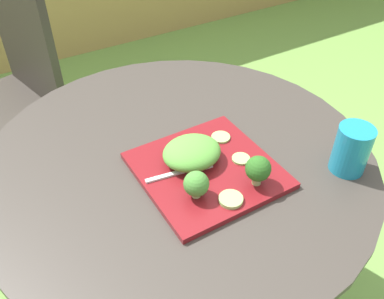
{
  "coord_description": "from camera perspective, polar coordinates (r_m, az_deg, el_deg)",
  "views": [
    {
      "loc": [
        -0.35,
        -0.66,
        1.36
      ],
      "look_at": [
        0.01,
        -0.04,
        0.76
      ],
      "focal_mm": 38.64,
      "sensor_mm": 36.0,
      "label": 1
    }
  ],
  "objects": [
    {
      "name": "broccoli_floret_1",
      "position": [
        0.87,
        9.12,
        -2.69
      ],
      "size": [
        0.05,
        0.05,
        0.07
      ],
      "color": "#99B770",
      "rests_on": "salad_plate"
    },
    {
      "name": "salad_plate",
      "position": [
        0.93,
        2.04,
        -2.84
      ],
      "size": [
        0.29,
        0.29,
        0.01
      ],
      "primitive_type": "cube",
      "color": "maroon",
      "rests_on": "patio_table"
    },
    {
      "name": "lettuce_mound",
      "position": [
        0.92,
        -0.02,
        -0.41
      ],
      "size": [
        0.13,
        0.12,
        0.05
      ],
      "primitive_type": "ellipsoid",
      "color": "#519338",
      "rests_on": "salad_plate"
    },
    {
      "name": "broccoli_floret_0",
      "position": [
        0.84,
        0.59,
        -4.79
      ],
      "size": [
        0.05,
        0.05,
        0.06
      ],
      "color": "#99B770",
      "rests_on": "salad_plate"
    },
    {
      "name": "drinking_glass",
      "position": [
        0.98,
        21.08,
        -0.26
      ],
      "size": [
        0.08,
        0.08,
        0.11
      ],
      "color": "teal",
      "rests_on": "patio_table"
    },
    {
      "name": "patio_chair",
      "position": [
        1.75,
        -23.93,
        8.0
      ],
      "size": [
        0.53,
        0.53,
        0.9
      ],
      "color": "#332D28",
      "rests_on": "ground_plane"
    },
    {
      "name": "cucumber_slice_1",
      "position": [
        0.85,
        5.38,
        -6.85
      ],
      "size": [
        0.05,
        0.05,
        0.01
      ],
      "primitive_type": "cylinder",
      "color": "#8EB766",
      "rests_on": "salad_plate"
    },
    {
      "name": "patio_table",
      "position": [
        1.16,
        -1.66,
        -9.9
      ],
      "size": [
        0.93,
        0.93,
        0.72
      ],
      "color": "#38332D",
      "rests_on": "ground_plane"
    },
    {
      "name": "cucumber_slice_0",
      "position": [
        0.95,
        6.77,
        -1.27
      ],
      "size": [
        0.04,
        0.04,
        0.01
      ],
      "primitive_type": "cylinder",
      "color": "#8EB766",
      "rests_on": "salad_plate"
    },
    {
      "name": "fork",
      "position": [
        0.91,
        -0.89,
        -2.9
      ],
      "size": [
        0.15,
        0.04,
        0.0
      ],
      "color": "silver",
      "rests_on": "salad_plate"
    },
    {
      "name": "cucumber_slice_2",
      "position": [
        1.01,
        3.99,
        1.71
      ],
      "size": [
        0.05,
        0.05,
        0.01
      ],
      "primitive_type": "cylinder",
      "color": "#8EB766",
      "rests_on": "salad_plate"
    }
  ]
}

